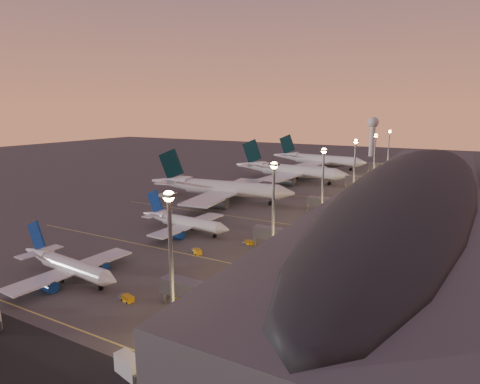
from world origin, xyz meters
The scene contains 15 objects.
ground centered at (0.00, 0.00, 0.00)m, with size 700.00×700.00×0.00m, color #474542.
airliner_narrow_south centered at (-1.67, -30.88, 3.11)m, with size 33.70×30.19×12.03m.
airliner_narrow_north centered at (0.09, 11.26, 3.20)m, with size 34.61×30.93×12.37m.
airliner_wide_near centered at (-13.64, 54.79, 5.52)m, with size 67.06×61.46×21.45m.
airliner_wide_mid centered at (-6.06, 114.97, 5.62)m, with size 68.25×62.42×21.83m.
airliner_wide_far centered at (-8.09, 171.41, 5.54)m, with size 67.25×61.74×21.52m.
terminal_building centered at (61.84, 72.47, 8.78)m, with size 56.35×255.00×17.46m.
light_masts centered at (36.00, 65.00, 17.55)m, with size 2.20×217.20×25.90m.
radar_tower centered at (10.00, 260.00, 21.87)m, with size 9.00×9.00×32.50m.
lane_markings centered at (0.00, 40.00, 0.01)m, with size 90.00×180.36×0.00m.
baggage_tug_a centered at (18.17, -32.68, 0.53)m, with size 4.17×2.51×1.16m.
baggage_tug_b centered at (26.16, -26.89, 0.46)m, with size 3.59×2.19×1.00m.
baggage_tug_c centered at (23.71, 10.32, 0.50)m, with size 3.94×2.41×1.10m.
catering_truck_b centered at (35.81, -49.89, 1.40)m, with size 5.63×3.19×2.98m.
baggage_tug_d centered at (15.01, -3.12, 0.57)m, with size 4.37×3.71×1.25m.
Camera 1 is at (74.79, -87.77, 38.06)m, focal length 30.00 mm.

